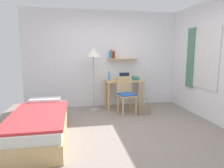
{
  "coord_description": "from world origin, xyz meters",
  "views": [
    {
      "loc": [
        -0.87,
        -3.43,
        1.5
      ],
      "look_at": [
        -0.12,
        0.51,
        0.85
      ],
      "focal_mm": 31.9,
      "sensor_mm": 36.0,
      "label": 1
    }
  ],
  "objects_px": {
    "water_bottle": "(109,76)",
    "handbag": "(144,109)",
    "desk": "(124,86)",
    "book_stack": "(136,78)",
    "desk_chair": "(126,93)",
    "laptop": "(125,78)",
    "standing_lamp": "(93,56)",
    "bed": "(40,125)"
  },
  "relations": [
    {
      "from": "water_bottle",
      "to": "handbag",
      "type": "height_order",
      "value": "water_bottle"
    },
    {
      "from": "desk",
      "to": "book_stack",
      "type": "distance_m",
      "value": 0.38
    },
    {
      "from": "desk_chair",
      "to": "handbag",
      "type": "height_order",
      "value": "desk_chair"
    },
    {
      "from": "laptop",
      "to": "desk_chair",
      "type": "bearing_deg",
      "value": -100.75
    },
    {
      "from": "standing_lamp",
      "to": "bed",
      "type": "bearing_deg",
      "value": -125.88
    },
    {
      "from": "book_stack",
      "to": "water_bottle",
      "type": "bearing_deg",
      "value": 179.0
    },
    {
      "from": "book_stack",
      "to": "handbag",
      "type": "xyz_separation_m",
      "value": [
        0.0,
        -0.72,
        -0.66
      ]
    },
    {
      "from": "standing_lamp",
      "to": "desk_chair",
      "type": "bearing_deg",
      "value": -25.97
    },
    {
      "from": "desk",
      "to": "handbag",
      "type": "relative_size",
      "value": 2.52
    },
    {
      "from": "handbag",
      "to": "laptop",
      "type": "bearing_deg",
      "value": 110.21
    },
    {
      "from": "desk_chair",
      "to": "standing_lamp",
      "type": "xyz_separation_m",
      "value": [
        -0.76,
        0.37,
        0.89
      ]
    },
    {
      "from": "desk",
      "to": "standing_lamp",
      "type": "height_order",
      "value": "standing_lamp"
    },
    {
      "from": "laptop",
      "to": "book_stack",
      "type": "xyz_separation_m",
      "value": [
        0.29,
        -0.06,
        -0.0
      ]
    },
    {
      "from": "desk_chair",
      "to": "standing_lamp",
      "type": "distance_m",
      "value": 1.23
    },
    {
      "from": "standing_lamp",
      "to": "water_bottle",
      "type": "relative_size",
      "value": 6.67
    },
    {
      "from": "standing_lamp",
      "to": "book_stack",
      "type": "xyz_separation_m",
      "value": [
        1.15,
        0.13,
        -0.59
      ]
    },
    {
      "from": "bed",
      "to": "desk_chair",
      "type": "bearing_deg",
      "value": 31.6
    },
    {
      "from": "standing_lamp",
      "to": "desk",
      "type": "bearing_deg",
      "value": 8.95
    },
    {
      "from": "laptop",
      "to": "water_bottle",
      "type": "relative_size",
      "value": 1.31
    },
    {
      "from": "laptop",
      "to": "water_bottle",
      "type": "height_order",
      "value": "water_bottle"
    },
    {
      "from": "bed",
      "to": "standing_lamp",
      "type": "height_order",
      "value": "standing_lamp"
    },
    {
      "from": "bed",
      "to": "desk_chair",
      "type": "height_order",
      "value": "desk_chair"
    },
    {
      "from": "desk",
      "to": "handbag",
      "type": "bearing_deg",
      "value": -65.99
    },
    {
      "from": "water_bottle",
      "to": "book_stack",
      "type": "relative_size",
      "value": 1.02
    },
    {
      "from": "bed",
      "to": "book_stack",
      "type": "distance_m",
      "value": 2.83
    },
    {
      "from": "laptop",
      "to": "water_bottle",
      "type": "bearing_deg",
      "value": -173.48
    },
    {
      "from": "standing_lamp",
      "to": "handbag",
      "type": "xyz_separation_m",
      "value": [
        1.15,
        -0.59,
        -1.26
      ]
    },
    {
      "from": "standing_lamp",
      "to": "book_stack",
      "type": "bearing_deg",
      "value": 6.53
    },
    {
      "from": "bed",
      "to": "desk",
      "type": "distance_m",
      "value": 2.55
    },
    {
      "from": "desk_chair",
      "to": "laptop",
      "type": "height_order",
      "value": "laptop"
    },
    {
      "from": "standing_lamp",
      "to": "handbag",
      "type": "relative_size",
      "value": 3.96
    },
    {
      "from": "bed",
      "to": "laptop",
      "type": "bearing_deg",
      "value": 41.03
    },
    {
      "from": "book_stack",
      "to": "handbag",
      "type": "bearing_deg",
      "value": -89.74
    },
    {
      "from": "bed",
      "to": "standing_lamp",
      "type": "bearing_deg",
      "value": 54.12
    },
    {
      "from": "desk",
      "to": "book_stack",
      "type": "xyz_separation_m",
      "value": [
        0.32,
        0.0,
        0.2
      ]
    },
    {
      "from": "water_bottle",
      "to": "handbag",
      "type": "bearing_deg",
      "value": -45.31
    },
    {
      "from": "desk",
      "to": "laptop",
      "type": "bearing_deg",
      "value": 62.85
    },
    {
      "from": "desk",
      "to": "desk_chair",
      "type": "distance_m",
      "value": 0.52
    },
    {
      "from": "desk",
      "to": "desk_chair",
      "type": "height_order",
      "value": "desk_chair"
    },
    {
      "from": "laptop",
      "to": "book_stack",
      "type": "height_order",
      "value": "laptop"
    },
    {
      "from": "standing_lamp",
      "to": "laptop",
      "type": "xyz_separation_m",
      "value": [
        0.86,
        0.19,
        -0.59
      ]
    },
    {
      "from": "book_stack",
      "to": "desk_chair",
      "type": "bearing_deg",
      "value": -128.15
    }
  ]
}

